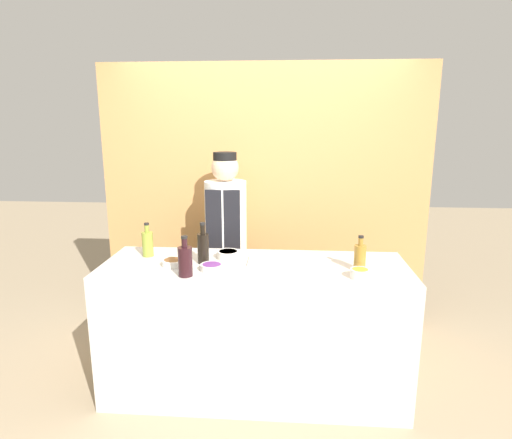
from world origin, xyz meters
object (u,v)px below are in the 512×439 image
(chef_center, at_px, (226,242))
(cutting_board, at_px, (274,261))
(sauce_bowl_orange, at_px, (228,254))
(bottle_soy, at_px, (203,247))
(bottle_oil, at_px, (148,243))
(sauce_bowl_brown, at_px, (173,262))
(bottle_vinegar, at_px, (360,257))
(sauce_bowl_yellow, at_px, (360,273))
(sauce_bowl_purple, at_px, (212,267))
(bottle_wine, at_px, (185,260))

(chef_center, bearing_deg, cutting_board, -57.16)
(sauce_bowl_orange, xyz_separation_m, chef_center, (-0.10, 0.59, -0.08))
(bottle_soy, xyz_separation_m, bottle_oil, (-0.43, 0.12, -0.02))
(sauce_bowl_brown, bearing_deg, cutting_board, 9.26)
(bottle_soy, height_order, bottle_vinegar, bottle_soy)
(bottle_oil, relative_size, bottle_vinegar, 1.04)
(bottle_soy, relative_size, chef_center, 0.17)
(sauce_bowl_orange, bearing_deg, sauce_bowl_brown, -151.78)
(sauce_bowl_yellow, distance_m, bottle_vinegar, 0.16)
(sauce_bowl_purple, bearing_deg, bottle_wine, -142.00)
(bottle_wine, distance_m, chef_center, 0.98)
(sauce_bowl_purple, height_order, chef_center, chef_center)
(sauce_bowl_brown, height_order, chef_center, chef_center)
(sauce_bowl_orange, distance_m, chef_center, 0.60)
(sauce_bowl_brown, xyz_separation_m, bottle_wine, (0.13, -0.19, 0.08))
(bottle_wine, bearing_deg, sauce_bowl_purple, 38.00)
(bottle_oil, relative_size, chef_center, 0.15)
(bottle_soy, bearing_deg, sauce_bowl_orange, 36.60)
(cutting_board, xyz_separation_m, chef_center, (-0.43, 0.67, -0.06))
(bottle_oil, bearing_deg, bottle_wine, -46.14)
(sauce_bowl_brown, relative_size, bottle_soy, 0.53)
(sauce_bowl_purple, xyz_separation_m, bottle_oil, (-0.51, 0.27, 0.07))
(sauce_bowl_brown, height_order, cutting_board, sauce_bowl_brown)
(sauce_bowl_yellow, relative_size, cutting_board, 0.34)
(bottle_wine, height_order, bottle_oil, bottle_wine)
(sauce_bowl_purple, bearing_deg, sauce_bowl_brown, 165.02)
(bottle_wine, xyz_separation_m, chef_center, (0.12, 0.96, -0.15))
(cutting_board, relative_size, bottle_soy, 1.22)
(bottle_wine, distance_m, bottle_oil, 0.53)
(bottle_soy, height_order, bottle_oil, bottle_soy)
(sauce_bowl_orange, height_order, chef_center, chef_center)
(bottle_wine, bearing_deg, sauce_bowl_orange, 59.75)
(sauce_bowl_orange, distance_m, cutting_board, 0.34)
(bottle_oil, bearing_deg, sauce_bowl_orange, -0.67)
(bottle_oil, xyz_separation_m, chef_center, (0.48, 0.58, -0.14))
(cutting_board, relative_size, bottle_wine, 1.35)
(sauce_bowl_purple, height_order, bottle_wine, bottle_wine)
(sauce_bowl_purple, bearing_deg, bottle_vinegar, 4.04)
(sauce_bowl_purple, bearing_deg, sauce_bowl_orange, 74.51)
(sauce_bowl_orange, bearing_deg, bottle_oil, 179.33)
(sauce_bowl_orange, distance_m, sauce_bowl_brown, 0.39)
(sauce_bowl_purple, xyz_separation_m, cutting_board, (0.40, 0.18, -0.01))
(sauce_bowl_orange, distance_m, bottle_soy, 0.21)
(sauce_bowl_purple, distance_m, sauce_bowl_brown, 0.28)
(sauce_bowl_orange, xyz_separation_m, bottle_oil, (-0.58, 0.01, 0.07))
(sauce_bowl_purple, relative_size, bottle_soy, 0.52)
(bottle_vinegar, bearing_deg, cutting_board, 168.28)
(chef_center, bearing_deg, sauce_bowl_purple, -88.07)
(chef_center, bearing_deg, bottle_wine, -96.93)
(chef_center, bearing_deg, bottle_oil, -129.57)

